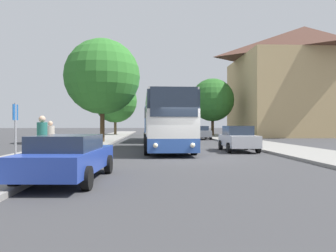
# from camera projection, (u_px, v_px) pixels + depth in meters

# --- Properties ---
(ground_plane) EXTENTS (300.00, 300.00, 0.00)m
(ground_plane) POSITION_uv_depth(u_px,v_px,m) (188.00, 160.00, 15.49)
(ground_plane) COLOR #38383A
(ground_plane) RESTS_ON ground
(sidewalk_left) EXTENTS (4.00, 120.00, 0.15)m
(sidewalk_left) POSITION_uv_depth(u_px,v_px,m) (37.00, 159.00, 15.11)
(sidewalk_left) COLOR gray
(sidewalk_left) RESTS_ON ground_plane
(sidewalk_right) EXTENTS (4.00, 120.00, 0.15)m
(sidewalk_right) POSITION_uv_depth(u_px,v_px,m) (331.00, 157.00, 15.88)
(sidewalk_right) COLOR gray
(sidewalk_right) RESTS_ON ground_plane
(building_right_background) EXTENTS (19.09, 15.43, 15.98)m
(building_right_background) POSITION_uv_depth(u_px,v_px,m) (304.00, 81.00, 47.62)
(building_right_background) COLOR tan
(building_right_background) RESTS_ON ground_plane
(bus_front) EXTENTS (3.02, 10.29, 3.51)m
(bus_front) POSITION_uv_depth(u_px,v_px,m) (167.00, 121.00, 20.79)
(bus_front) COLOR #2D519E
(bus_front) RESTS_ON ground_plane
(bus_middle) EXTENTS (2.99, 11.83, 3.29)m
(bus_middle) POSITION_uv_depth(u_px,v_px,m) (159.00, 124.00, 33.95)
(bus_middle) COLOR silver
(bus_middle) RESTS_ON ground_plane
(parked_car_left_curb) EXTENTS (2.18, 4.76, 1.35)m
(parked_car_left_curb) POSITION_uv_depth(u_px,v_px,m) (69.00, 156.00, 9.64)
(parked_car_left_curb) COLOR #233D9E
(parked_car_left_curb) RESTS_ON ground_plane
(parked_car_right_near) EXTENTS (2.02, 4.33, 1.58)m
(parked_car_right_near) POSITION_uv_depth(u_px,v_px,m) (238.00, 138.00, 20.39)
(parked_car_right_near) COLOR #B7B7BC
(parked_car_right_near) RESTS_ON ground_plane
(parked_car_right_far) EXTENTS (2.04, 4.33, 1.51)m
(parked_car_right_far) POSITION_uv_depth(u_px,v_px,m) (200.00, 132.00, 36.92)
(parked_car_right_far) COLOR slate
(parked_car_right_far) RESTS_ON ground_plane
(bus_stop_sign) EXTENTS (0.08, 0.45, 2.33)m
(bus_stop_sign) POSITION_uv_depth(u_px,v_px,m) (15.00, 126.00, 12.38)
(bus_stop_sign) COLOR gray
(bus_stop_sign) RESTS_ON sidewalk_left
(pedestrian_waiting_near) EXTENTS (0.36, 0.36, 1.83)m
(pedestrian_waiting_near) POSITION_uv_depth(u_px,v_px,m) (42.00, 141.00, 11.69)
(pedestrian_waiting_near) COLOR #23232D
(pedestrian_waiting_near) RESTS_ON sidewalk_left
(pedestrian_waiting_far) EXTENTS (0.36, 0.36, 1.68)m
(pedestrian_waiting_far) POSITION_uv_depth(u_px,v_px,m) (50.00, 139.00, 14.69)
(pedestrian_waiting_far) COLOR #23232D
(pedestrian_waiting_far) RESTS_ON sidewalk_left
(tree_left_near) EXTENTS (6.64, 6.64, 8.46)m
(tree_left_near) POSITION_uv_depth(u_px,v_px,m) (115.00, 101.00, 50.25)
(tree_left_near) COLOR brown
(tree_left_near) RESTS_ON sidewalk_left
(tree_left_far) EXTENTS (6.70, 6.70, 9.15)m
(tree_left_far) POSITION_uv_depth(u_px,v_px,m) (102.00, 77.00, 29.17)
(tree_left_far) COLOR #47331E
(tree_left_far) RESTS_ON sidewalk_left
(tree_right_near) EXTENTS (5.95, 5.95, 7.93)m
(tree_right_near) POSITION_uv_depth(u_px,v_px,m) (213.00, 100.00, 45.45)
(tree_right_near) COLOR #47331E
(tree_right_near) RESTS_ON sidewalk_right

